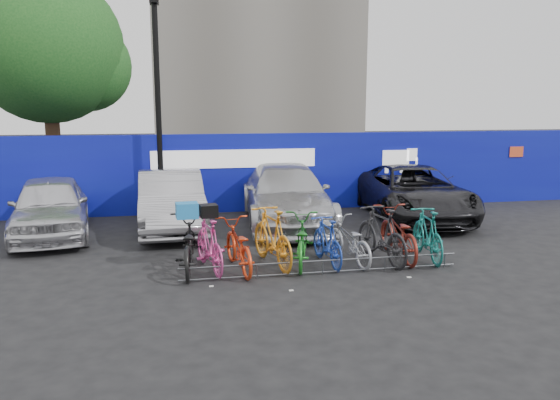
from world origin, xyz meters
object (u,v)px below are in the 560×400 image
object	(u,v)px
bike_0	(188,245)
bike_8	(398,234)
car_2	(286,195)
bike_5	(327,241)
bike_6	(349,241)
car_3	(413,192)
bike_3	(272,237)
bike_4	(301,241)
bike_rack	(322,267)
lamppost	(158,105)
car_1	(171,201)
bike_9	(427,234)
tree	(54,52)
bike_2	(238,246)
bike_1	(209,244)
car_0	(50,206)
bike_7	(382,234)

from	to	relation	value
bike_0	bike_8	distance (m)	4.47
car_2	bike_5	size ratio (longest dim) A/B	3.31
bike_6	bike_5	bearing A→B (deg)	-3.01
car_3	bike_5	world-z (taller)	car_3
bike_3	bike_4	distance (m)	0.61
bike_rack	bike_3	world-z (taller)	bike_3
car_2	bike_8	distance (m)	4.23
lamppost	car_1	xyz separation A→B (m)	(0.27, -1.46, -2.50)
lamppost	bike_9	xyz separation A→B (m)	(5.68, -5.41, -2.71)
bike_6	bike_8	bearing A→B (deg)	174.41
tree	bike_6	bearing A→B (deg)	-52.95
bike_2	lamppost	bearing A→B (deg)	-81.05
car_3	bike_0	world-z (taller)	car_3
tree	bike_4	bearing A→B (deg)	-56.81
bike_1	bike_9	world-z (taller)	bike_9
bike_0	bike_8	size ratio (longest dim) A/B	1.00
lamppost	car_3	xyz separation A→B (m)	(7.20, -1.31, -2.52)
bike_1	bike_5	xyz separation A→B (m)	(2.43, -0.06, -0.05)
bike_3	bike_9	bearing A→B (deg)	165.06
bike_rack	bike_2	size ratio (longest dim) A/B	2.89
car_3	bike_6	xyz separation A→B (m)	(-3.25, -4.01, -0.28)
lamppost	bike_2	xyz separation A→B (m)	(1.60, -5.42, -2.76)
tree	car_1	xyz separation A→B (m)	(3.85, -6.11, -4.30)
bike_rack	bike_5	size ratio (longest dim) A/B	3.35
car_3	bike_5	xyz separation A→B (m)	(-3.74, -4.08, -0.25)
bike_2	bike_9	world-z (taller)	bike_9
car_2	car_0	bearing A→B (deg)	-172.77
bike_4	lamppost	bearing A→B (deg)	-46.83
bike_6	bike_rack	bearing A→B (deg)	31.55
car_3	bike_7	xyz separation A→B (m)	(-2.56, -4.10, -0.16)
bike_rack	lamppost	bearing A→B (deg)	118.07
tree	bike_1	distance (m)	11.89
bike_4	bike_5	size ratio (longest dim) A/B	1.18
lamppost	car_0	distance (m)	4.05
car_2	bike_9	xyz separation A→B (m)	(2.26, -4.08, -0.25)
car_0	bike_0	bearing A→B (deg)	-56.49
car_1	bike_1	distance (m)	3.95
car_1	car_2	world-z (taller)	car_2
bike_0	bike_1	distance (m)	0.42
bike_rack	car_0	xyz separation A→B (m)	(-5.91, 4.35, 0.60)
car_1	bike_7	xyz separation A→B (m)	(4.37, -3.95, -0.17)
tree	bike_5	xyz separation A→B (m)	(7.04, -10.04, -4.57)
bike_3	bike_4	size ratio (longest dim) A/B	1.03
bike_3	bike_9	world-z (taller)	bike_3
lamppost	bike_0	bearing A→B (deg)	-83.39
bike_1	bike_8	distance (m)	4.05
bike_2	bike_5	size ratio (longest dim) A/B	1.16
bike_5	bike_8	xyz separation A→B (m)	(1.62, 0.16, 0.05)
car_1	bike_1	xyz separation A→B (m)	(0.76, -3.87, -0.22)
bike_3	bike_6	xyz separation A→B (m)	(1.62, -0.08, -0.14)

